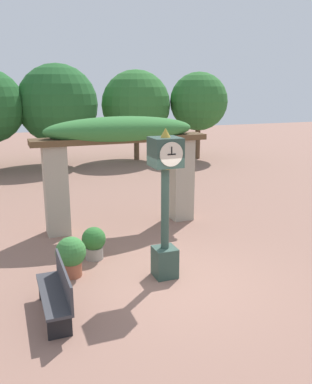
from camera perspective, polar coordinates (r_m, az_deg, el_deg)
ground_plane at (r=8.41m, az=2.52°, el=-12.27°), size 60.00×60.00×0.00m
pedestal_clock at (r=7.98m, az=1.29°, el=-0.93°), size 0.56×0.61×3.04m
pergola at (r=11.02m, az=-4.89°, el=6.27°), size 4.76×1.19×3.04m
potted_plant_near_left at (r=9.31m, az=-8.71°, el=-6.95°), size 0.54×0.54×0.75m
potted_plant_near_right at (r=8.57m, az=-11.85°, el=-8.63°), size 0.63×0.63×0.84m
park_bench at (r=7.24m, az=-13.71°, el=-13.44°), size 0.42×1.64×0.89m
tree_line at (r=20.43m, az=-13.44°, el=11.65°), size 17.02×4.50×4.91m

